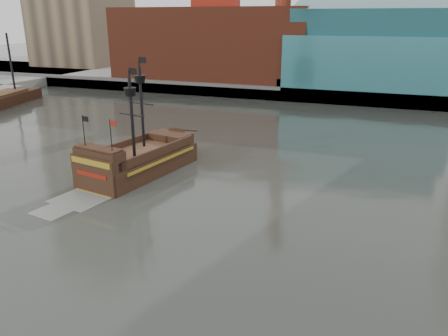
% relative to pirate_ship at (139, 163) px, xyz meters
% --- Properties ---
extents(ground, '(400.00, 400.00, 0.00)m').
position_rel_pirate_ship_xyz_m(ground, '(8.83, -17.41, -1.11)').
color(ground, '#2D302A').
rests_on(ground, ground).
extents(promenade_far, '(220.00, 60.00, 2.00)m').
position_rel_pirate_ship_xyz_m(promenade_far, '(8.83, 74.59, -0.11)').
color(promenade_far, slate).
rests_on(promenade_far, ground).
extents(seawall, '(220.00, 1.00, 2.60)m').
position_rel_pirate_ship_xyz_m(seawall, '(8.83, 45.09, 0.19)').
color(seawall, '#4C4C49').
rests_on(seawall, ground).
extents(pirate_ship, '(7.68, 16.95, 12.24)m').
position_rel_pirate_ship_xyz_m(pirate_ship, '(0.00, 0.00, 0.00)').
color(pirate_ship, black).
rests_on(pirate_ship, ground).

